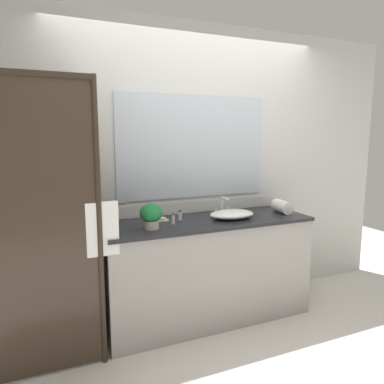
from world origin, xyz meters
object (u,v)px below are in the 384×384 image
sink_basin (232,214)px  amenity_bottle_conditioner (173,219)px  faucet (222,208)px  amenity_bottle_shampoo (180,215)px  potted_plant (151,215)px  soap_dish (162,219)px  rolled_towel_near_edge (282,207)px

sink_basin → amenity_bottle_conditioner: (-0.54, 0.00, 0.01)m
faucet → amenity_bottle_shampoo: (-0.44, -0.06, -0.01)m
potted_plant → soap_dish: potted_plant is taller
rolled_towel_near_edge → soap_dish: bearing=173.7°
sink_basin → amenity_bottle_shampoo: bearing=165.8°
faucet → rolled_towel_near_edge: 0.57m
amenity_bottle_conditioner → amenity_bottle_shampoo: amenity_bottle_conditioner is taller
potted_plant → amenity_bottle_conditioner: (0.21, 0.07, -0.07)m
sink_basin → amenity_bottle_conditioner: 0.54m
amenity_bottle_shampoo → sink_basin: bearing=-14.2°
amenity_bottle_conditioner → rolled_towel_near_edge: bearing=0.7°
amenity_bottle_shampoo → amenity_bottle_conditioner: bearing=-132.8°
faucet → soap_dish: 0.60m
amenity_bottle_shampoo → rolled_towel_near_edge: bearing=-5.7°
faucet → sink_basin: bearing=-90.0°
potted_plant → soap_dish: size_ratio=1.98×
potted_plant → amenity_bottle_shampoo: bearing=30.8°
soap_dish → rolled_towel_near_edge: 1.14m
sink_basin → soap_dish: sink_basin is taller
amenity_bottle_conditioner → amenity_bottle_shampoo: bearing=47.2°
sink_basin → soap_dish: bearing=166.9°
faucet → rolled_towel_near_edge: faucet is taller
amenity_bottle_conditioner → potted_plant: bearing=-160.6°
faucet → soap_dish: bearing=-176.4°
soap_dish → amenity_bottle_shampoo: size_ratio=1.21×
sink_basin → amenity_bottle_shampoo: (-0.44, 0.11, 0.00)m
rolled_towel_near_edge → amenity_bottle_shampoo: bearing=174.3°
sink_basin → potted_plant: (-0.75, -0.07, 0.08)m
soap_dish → amenity_bottle_shampoo: bearing=-9.9°
sink_basin → soap_dish: size_ratio=4.01×
sink_basin → potted_plant: 0.76m
faucet → amenity_bottle_shampoo: faucet is taller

